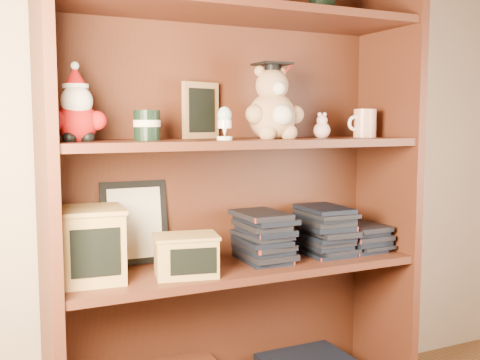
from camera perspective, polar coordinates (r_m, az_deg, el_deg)
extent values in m
cube|color=tan|center=(2.01, 0.42, 12.97)|extent=(3.00, 0.04, 2.50)
cube|color=#502517|center=(1.63, -19.03, -1.61)|extent=(0.03, 0.35, 1.60)
cube|color=#502517|center=(2.10, 14.62, 0.16)|extent=(0.03, 0.35, 1.60)
cube|color=#4B2214|center=(1.93, -2.08, -0.13)|extent=(1.20, 0.02, 1.60)
cube|color=#502517|center=(1.80, 0.00, 16.59)|extent=(1.14, 0.33, 0.02)
cylinder|color=black|center=(1.96, 8.37, 17.68)|extent=(0.09, 0.09, 0.11)
cube|color=#502517|center=(1.83, 0.00, -8.82)|extent=(1.14, 0.33, 0.02)
cube|color=#502517|center=(1.77, 0.00, 3.78)|extent=(1.14, 0.33, 0.02)
sphere|color=#A50F0F|center=(1.62, -16.27, 5.65)|extent=(0.12, 0.12, 0.12)
sphere|color=#A50F0F|center=(1.60, -18.05, 5.77)|extent=(0.05, 0.05, 0.05)
sphere|color=#A50F0F|center=(1.61, -14.31, 5.87)|extent=(0.05, 0.05, 0.05)
sphere|color=black|center=(1.59, -16.92, 4.14)|extent=(0.04, 0.04, 0.04)
sphere|color=black|center=(1.60, -15.22, 4.20)|extent=(0.04, 0.04, 0.04)
sphere|color=white|center=(1.61, -16.25, 7.70)|extent=(0.09, 0.09, 0.09)
sphere|color=#D8B293|center=(1.63, -16.35, 8.36)|extent=(0.06, 0.06, 0.06)
cone|color=#A50F0F|center=(1.63, -16.40, 10.05)|extent=(0.07, 0.07, 0.06)
sphere|color=white|center=(1.63, -16.43, 11.06)|extent=(0.02, 0.02, 0.02)
cylinder|color=white|center=(1.63, -16.38, 9.14)|extent=(0.07, 0.07, 0.01)
cylinder|color=black|center=(1.67, -9.43, 5.50)|extent=(0.08, 0.08, 0.09)
cylinder|color=beige|center=(1.67, -9.43, 5.69)|extent=(0.08, 0.08, 0.02)
cube|color=#9E7547|center=(1.84, -4.02, 7.06)|extent=(0.14, 0.06, 0.18)
cube|color=black|center=(1.83, -3.89, 7.07)|extent=(0.10, 0.04, 0.14)
cube|color=#9E7547|center=(1.87, -4.34, 4.72)|extent=(0.08, 0.08, 0.01)
cylinder|color=white|center=(1.67, -1.57, 4.27)|extent=(0.05, 0.05, 0.01)
cone|color=white|center=(1.67, -1.57, 4.98)|extent=(0.02, 0.02, 0.03)
cylinder|color=white|center=(1.67, -1.57, 5.69)|extent=(0.04, 0.04, 0.02)
ellipsoid|color=silver|center=(1.67, -1.58, 6.59)|extent=(0.04, 0.04, 0.05)
sphere|color=tan|center=(1.82, 3.25, 6.47)|extent=(0.15, 0.15, 0.15)
sphere|color=white|center=(1.76, 4.27, 6.59)|extent=(0.07, 0.07, 0.07)
sphere|color=tan|center=(1.77, 1.54, 6.67)|extent=(0.06, 0.06, 0.06)
sphere|color=tan|center=(1.84, 5.55, 6.62)|extent=(0.06, 0.06, 0.06)
sphere|color=tan|center=(1.77, 2.81, 4.81)|extent=(0.06, 0.06, 0.06)
sphere|color=tan|center=(1.80, 4.99, 4.82)|extent=(0.06, 0.06, 0.06)
sphere|color=tan|center=(1.83, 3.27, 9.58)|extent=(0.11, 0.11, 0.11)
sphere|color=white|center=(1.79, 3.94, 9.31)|extent=(0.04, 0.04, 0.04)
sphere|color=tan|center=(1.82, 2.02, 10.99)|extent=(0.04, 0.04, 0.04)
sphere|color=tan|center=(1.86, 4.18, 10.88)|extent=(0.04, 0.04, 0.04)
cylinder|color=black|center=(1.83, 3.28, 11.30)|extent=(0.05, 0.05, 0.02)
cube|color=black|center=(1.83, 3.28, 11.68)|extent=(0.10, 0.10, 0.01)
cylinder|color=#A50F0F|center=(1.84, 5.00, 11.28)|extent=(0.00, 0.05, 0.03)
sphere|color=beige|center=(1.92, 8.32, 5.01)|extent=(0.06, 0.06, 0.06)
sphere|color=beige|center=(1.92, 8.33, 6.01)|extent=(0.04, 0.04, 0.04)
sphere|color=beige|center=(1.92, 8.09, 6.62)|extent=(0.01, 0.01, 0.01)
sphere|color=beige|center=(1.93, 8.59, 6.61)|extent=(0.01, 0.01, 0.01)
cylinder|color=silver|center=(2.02, 12.57, 5.65)|extent=(0.08, 0.08, 0.10)
torus|color=white|center=(2.00, 11.56, 5.67)|extent=(0.06, 0.01, 0.06)
cube|color=black|center=(1.83, -10.68, -4.28)|extent=(0.21, 0.05, 0.27)
cube|color=beige|center=(1.82, -10.60, -4.33)|extent=(0.17, 0.04, 0.22)
cube|color=tan|center=(1.67, -15.06, -6.49)|extent=(0.20, 0.20, 0.20)
cube|color=black|center=(1.58, -14.45, -7.18)|extent=(0.13, 0.01, 0.13)
cube|color=tan|center=(1.65, -15.16, -2.96)|extent=(0.21, 0.21, 0.01)
cube|color=tan|center=(1.68, -5.50, -7.74)|extent=(0.20, 0.16, 0.12)
cube|color=black|center=(1.62, -4.74, -8.23)|extent=(0.13, 0.03, 0.08)
cube|color=tan|center=(1.67, -5.53, -5.72)|extent=(0.21, 0.17, 0.01)
cube|color=black|center=(1.86, 2.37, -7.92)|extent=(0.14, 0.20, 0.02)
cube|color=black|center=(1.86, 2.37, -7.45)|extent=(0.14, 0.20, 0.02)
cube|color=black|center=(1.86, 2.38, -6.97)|extent=(0.14, 0.20, 0.02)
cube|color=black|center=(1.85, 2.38, -6.48)|extent=(0.14, 0.20, 0.02)
cube|color=black|center=(1.85, 2.38, -6.00)|extent=(0.14, 0.20, 0.02)
cube|color=black|center=(1.85, 2.38, -5.51)|extent=(0.14, 0.20, 0.02)
cube|color=black|center=(1.84, 2.38, -5.03)|extent=(0.14, 0.20, 0.02)
cube|color=black|center=(1.84, 2.39, -4.54)|extent=(0.14, 0.20, 0.02)
cube|color=black|center=(1.84, 2.39, -4.05)|extent=(0.14, 0.20, 0.02)
cube|color=black|center=(1.83, 2.39, -3.55)|extent=(0.14, 0.20, 0.02)
cube|color=black|center=(1.98, 8.63, -7.13)|extent=(0.14, 0.20, 0.02)
cube|color=black|center=(1.98, 8.64, -6.68)|extent=(0.14, 0.20, 0.02)
cube|color=black|center=(1.98, 8.64, -6.23)|extent=(0.14, 0.20, 0.02)
cube|color=black|center=(1.97, 8.65, -5.77)|extent=(0.14, 0.20, 0.02)
cube|color=black|center=(1.97, 8.66, -5.32)|extent=(0.14, 0.20, 0.02)
cube|color=black|center=(1.97, 8.67, -4.86)|extent=(0.14, 0.20, 0.02)
cube|color=black|center=(1.96, 8.67, -4.40)|extent=(0.14, 0.20, 0.02)
cube|color=black|center=(1.96, 8.68, -3.94)|extent=(0.14, 0.20, 0.02)
cube|color=black|center=(1.96, 8.69, -3.48)|extent=(0.14, 0.20, 0.02)
cube|color=black|center=(1.96, 8.70, -3.02)|extent=(0.14, 0.20, 0.02)
cube|color=black|center=(1.95, 8.70, -2.55)|extent=(0.14, 0.20, 0.02)
cube|color=black|center=(2.07, 12.05, -6.66)|extent=(0.14, 0.20, 0.02)
cube|color=black|center=(2.06, 12.06, -6.23)|extent=(0.14, 0.20, 0.02)
cube|color=black|center=(2.06, 12.07, -5.79)|extent=(0.14, 0.20, 0.02)
cube|color=black|center=(2.06, 12.08, -5.36)|extent=(0.14, 0.20, 0.02)
cube|color=black|center=(2.05, 12.08, -4.92)|extent=(0.14, 0.20, 0.02)
cube|color=black|center=(2.05, 12.09, -4.48)|extent=(0.14, 0.20, 0.02)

